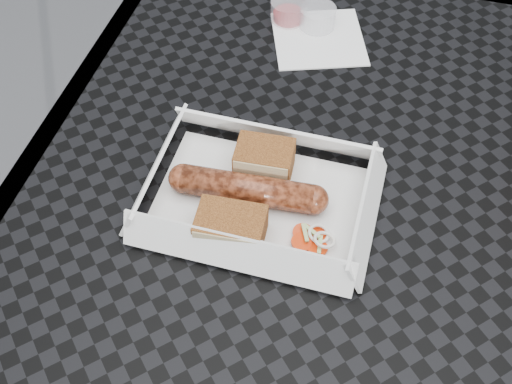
% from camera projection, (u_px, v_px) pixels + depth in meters
% --- Properties ---
extents(patio_table, '(0.80, 0.80, 0.74)m').
position_uv_depth(patio_table, '(362.00, 219.00, 0.78)').
color(patio_table, black).
rests_on(patio_table, ground).
extents(food_tray, '(0.22, 0.15, 0.00)m').
position_uv_depth(food_tray, '(258.00, 201.00, 0.70)').
color(food_tray, white).
rests_on(food_tray, patio_table).
extents(bratwurst, '(0.18, 0.04, 0.03)m').
position_uv_depth(bratwurst, '(248.00, 189.00, 0.69)').
color(bratwurst, brown).
rests_on(bratwurst, food_tray).
extents(bread_near, '(0.07, 0.05, 0.04)m').
position_uv_depth(bread_near, '(264.00, 160.00, 0.71)').
color(bread_near, brown).
rests_on(bread_near, food_tray).
extents(bread_far, '(0.07, 0.05, 0.04)m').
position_uv_depth(bread_far, '(231.00, 227.00, 0.66)').
color(bread_far, brown).
rests_on(bread_far, food_tray).
extents(veg_garnish, '(0.03, 0.03, 0.00)m').
position_uv_depth(veg_garnish, '(316.00, 238.00, 0.67)').
color(veg_garnish, red).
rests_on(veg_garnish, food_tray).
extents(napkin, '(0.15, 0.15, 0.00)m').
position_uv_depth(napkin, '(319.00, 39.00, 0.87)').
color(napkin, white).
rests_on(napkin, patio_table).
extents(condiment_cup_sauce, '(0.05, 0.05, 0.03)m').
position_uv_depth(condiment_cup_sauce, '(289.00, 11.00, 0.89)').
color(condiment_cup_sauce, maroon).
rests_on(condiment_cup_sauce, patio_table).
extents(condiment_cup_empty, '(0.05, 0.05, 0.03)m').
position_uv_depth(condiment_cup_empty, '(318.00, 18.00, 0.88)').
color(condiment_cup_empty, silver).
rests_on(condiment_cup_empty, patio_table).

